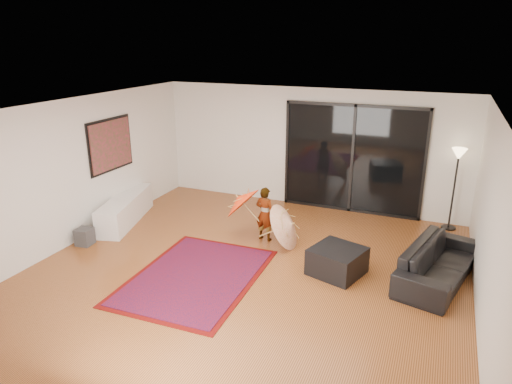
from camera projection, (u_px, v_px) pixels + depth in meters
The scene contains 17 objects.
floor at pixel (247, 271), 7.67m from camera, with size 7.00×7.00×0.00m, color #A45A2C.
ceiling at pixel (246, 110), 6.80m from camera, with size 7.00×7.00×0.00m, color white.
wall_back at pixel (309, 148), 10.30m from camera, with size 7.00×7.00×0.00m, color silver.
wall_front at pixel (93, 311), 4.18m from camera, with size 7.00×7.00×0.00m, color silver.
wall_left at pixel (75, 172), 8.51m from camera, with size 7.00×7.00×0.00m, color silver.
wall_right at pixel (491, 229), 5.97m from camera, with size 7.00×7.00×0.00m, color silver.
sliding_door at pixel (352, 159), 9.95m from camera, with size 3.06×0.07×2.40m.
painting at pixel (111, 145), 9.28m from camera, with size 0.04×1.28×1.08m.
media_console at pixel (126, 209), 9.64m from camera, with size 0.50×1.98×0.55m, color white.
speaker at pixel (85, 237), 8.60m from camera, with size 0.28×0.28×0.32m, color #424244.
persian_rug at pixel (196, 276), 7.48m from camera, with size 2.01×2.75×0.02m.
sofa at pixel (438, 263), 7.30m from camera, with size 2.08×0.81×0.61m, color black.
ottoman at pixel (337, 261), 7.53m from camera, with size 0.78×0.78×0.45m, color black.
floor_lamp at pixel (457, 166), 8.96m from camera, with size 0.29×0.29×1.68m.
child at pixel (265, 214), 8.70m from camera, with size 0.39×0.25×1.06m, color #999999.
parasol_orange at pixel (238, 201), 8.79m from camera, with size 0.68×0.80×0.86m.
parasol_white at pixel (292, 223), 8.36m from camera, with size 0.60×0.89×0.95m.
Camera 1 is at (2.77, -6.25, 3.73)m, focal length 32.00 mm.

